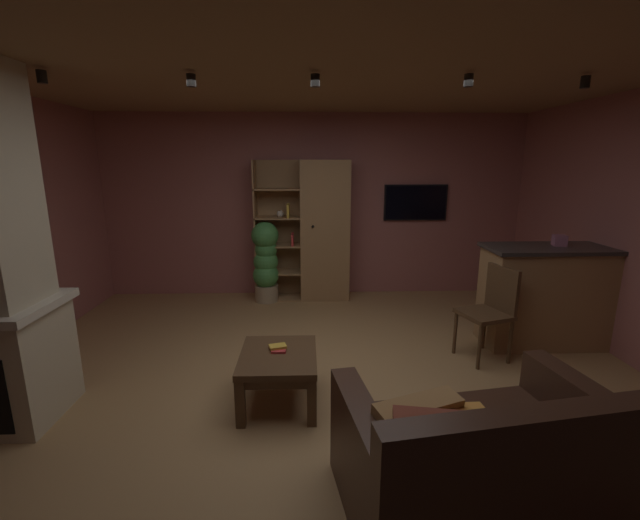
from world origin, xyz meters
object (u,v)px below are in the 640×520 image
kitchen_bar_counter (558,296)px  potted_floor_plant (266,260)px  tissue_box (560,240)px  bookshelf_cabinet (318,232)px  table_book_0 (279,350)px  leather_couch (477,464)px  dining_chair (492,307)px  wall_mounted_tv (415,202)px  table_book_1 (278,346)px  coffee_table (278,364)px

kitchen_bar_counter → potted_floor_plant: potted_floor_plant is taller
kitchen_bar_counter → tissue_box: tissue_box is taller
bookshelf_cabinet → table_book_0: (-0.40, -2.66, -0.53)m
leather_couch → potted_floor_plant: potted_floor_plant is taller
kitchen_bar_counter → dining_chair: (-0.84, -0.31, -0.00)m
dining_chair → potted_floor_plant: size_ratio=0.82×
dining_chair → wall_mounted_tv: wall_mounted_tv is taller
tissue_box → leather_couch: (-1.69, -2.22, -0.81)m
bookshelf_cabinet → potted_floor_plant: 0.83m
kitchen_bar_counter → table_book_1: size_ratio=11.68×
potted_floor_plant → tissue_box: bearing=-24.8°
leather_couch → table_book_0: leather_couch is taller
bookshelf_cabinet → wall_mounted_tv: size_ratio=2.15×
bookshelf_cabinet → kitchen_bar_counter: 3.00m
table_book_0 → bookshelf_cabinet: bearing=81.5°
tissue_box → table_book_1: tissue_box is taller
dining_chair → coffee_table: bearing=-159.8°
table_book_0 → table_book_1: (-0.01, 0.03, 0.02)m
wall_mounted_tv → dining_chair: bearing=-83.9°
table_book_1 → potted_floor_plant: bearing=97.4°
leather_couch → dining_chair: (0.88, 1.88, 0.23)m
tissue_box → potted_floor_plant: size_ratio=0.11×
tissue_box → kitchen_bar_counter: bearing=-52.1°
tissue_box → table_book_1: (-2.85, -1.02, -0.66)m
table_book_1 → wall_mounted_tv: wall_mounted_tv is taller
kitchen_bar_counter → potted_floor_plant: size_ratio=1.40×
table_book_0 → table_book_1: size_ratio=0.87×
leather_couch → potted_floor_plant: bearing=111.9°
kitchen_bar_counter → leather_couch: size_ratio=0.99×
coffee_table → potted_floor_plant: (-0.33, 2.56, 0.25)m
leather_couch → table_book_0: bearing=134.3°
dining_chair → tissue_box: bearing=23.3°
tissue_box → dining_chair: (-0.81, -0.35, -0.59)m
kitchen_bar_counter → dining_chair: size_ratio=1.71×
potted_floor_plant → kitchen_bar_counter: bearing=-25.2°
table_book_1 → coffee_table: bearing=-84.2°
table_book_1 → dining_chair: (2.04, 0.67, 0.08)m
dining_chair → wall_mounted_tv: (-0.23, 2.17, 0.81)m
bookshelf_cabinet → tissue_box: bearing=-33.4°
kitchen_bar_counter → coffee_table: bearing=-159.9°
kitchen_bar_counter → potted_floor_plant: bearing=154.8°
tissue_box → table_book_1: bearing=-160.3°
coffee_table → dining_chair: (2.03, 0.75, 0.19)m
kitchen_bar_counter → table_book_1: bearing=-161.2°
kitchen_bar_counter → wall_mounted_tv: (-1.07, 1.86, 0.81)m
leather_couch → coffee_table: (-1.15, 1.13, 0.04)m
table_book_0 → kitchen_bar_counter: bearing=19.4°
kitchen_bar_counter → wall_mounted_tv: size_ratio=1.74×
tissue_box → leather_couch: 2.91m
kitchen_bar_counter → tissue_box: 0.58m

